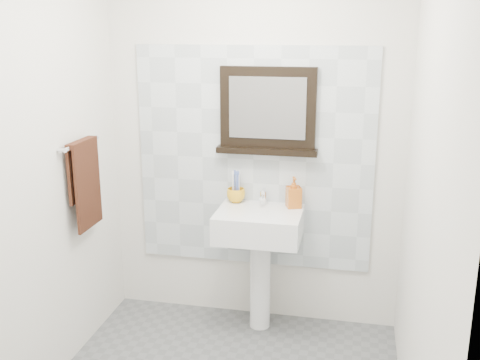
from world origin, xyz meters
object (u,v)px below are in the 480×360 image
framed_mirror (268,113)px  hand_towel (85,177)px  pedestal_sink (259,237)px  soap_dispenser (294,192)px  toothbrush_cup (236,195)px

framed_mirror → hand_towel: (-1.04, -0.56, -0.35)m
pedestal_sink → hand_towel: hand_towel is taller
soap_dispenser → hand_towel: bearing=-178.6°
framed_mirror → pedestal_sink: bearing=-94.5°
framed_mirror → hand_towel: size_ratio=1.21×
soap_dispenser → hand_towel: 1.33m
soap_dispenser → framed_mirror: size_ratio=0.31×
toothbrush_cup → framed_mirror: bearing=11.3°
toothbrush_cup → soap_dispenser: 0.40m
hand_towel → pedestal_sink: bearing=19.9°
toothbrush_cup → hand_towel: hand_towel is taller
hand_towel → soap_dispenser: bearing=21.6°
hand_towel → toothbrush_cup: bearing=31.7°
soap_dispenser → framed_mirror: framed_mirror is taller
soap_dispenser → hand_towel: (-1.23, -0.49, 0.16)m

